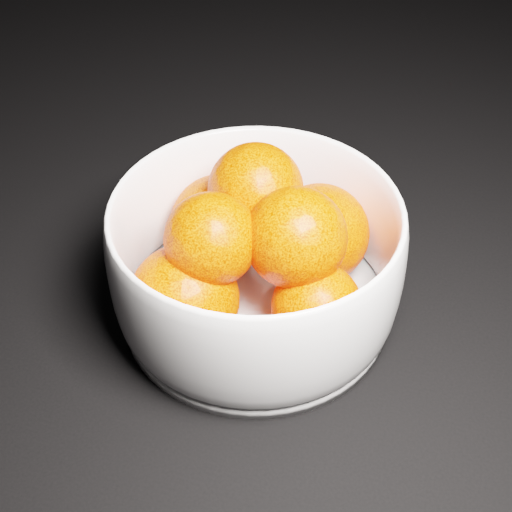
% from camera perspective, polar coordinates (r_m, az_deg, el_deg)
% --- Properties ---
extents(ground, '(3.00, 3.00, 0.00)m').
position_cam_1_polar(ground, '(0.74, -15.50, 8.07)').
color(ground, black).
rests_on(ground, ground).
extents(bowl, '(0.21, 0.21, 0.10)m').
position_cam_1_polar(bowl, '(0.51, 0.00, -0.42)').
color(bowl, white).
rests_on(bowl, ground).
extents(orange_pile, '(0.16, 0.17, 0.11)m').
position_cam_1_polar(orange_pile, '(0.51, -0.09, 0.89)').
color(orange_pile, '#FF4107').
rests_on(orange_pile, bowl).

